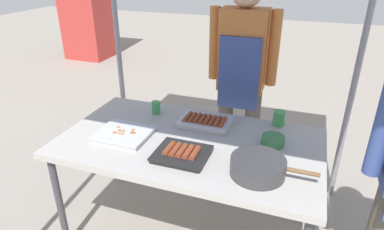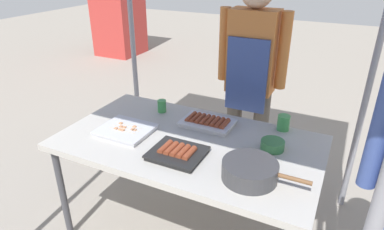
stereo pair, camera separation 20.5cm
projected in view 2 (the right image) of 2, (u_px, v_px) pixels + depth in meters
stall_table at (188, 147)px, 2.10m from camera, size 1.60×0.90×0.75m
tray_grilled_sausages at (207, 122)px, 2.25m from camera, size 0.34×0.23×0.05m
tray_meat_skewers at (126, 130)px, 2.16m from camera, size 0.33×0.29×0.04m
tray_pork_links at (177, 153)px, 1.90m from camera, size 0.30×0.26×0.06m
cooking_wok at (250, 170)px, 1.70m from camera, size 0.45×0.29×0.09m
condiment_bowl at (273, 145)px, 1.97m from camera, size 0.14×0.14×0.06m
drink_cup_near_edge at (283, 123)px, 2.18m from camera, size 0.08×0.08×0.10m
drink_cup_by_wok at (162, 106)px, 2.43m from camera, size 0.06×0.06×0.09m
vendor_woman at (251, 71)px, 2.49m from camera, size 0.52×0.23×1.68m
neighbor_stall_right at (118, 6)px, 6.32m from camera, size 0.74×0.81×1.82m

